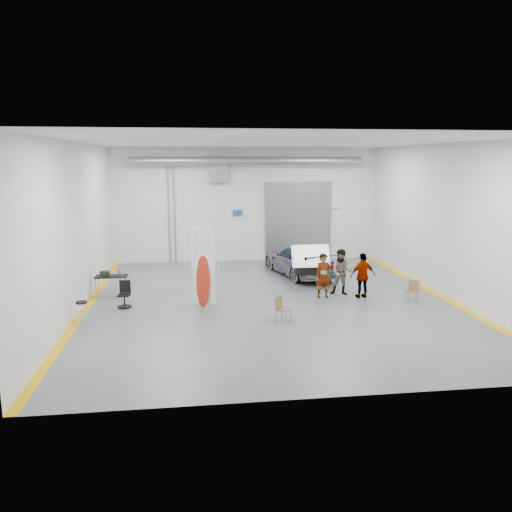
{
  "coord_description": "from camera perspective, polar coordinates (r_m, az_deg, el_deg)",
  "views": [
    {
      "loc": [
        -2.93,
        -18.32,
        5.39
      ],
      "look_at": [
        -0.35,
        1.49,
        1.5
      ],
      "focal_mm": 35.0,
      "sensor_mm": 36.0,
      "label": 1
    }
  ],
  "objects": [
    {
      "name": "person_b",
      "position": [
        20.3,
        9.78,
        -1.83
      ],
      "size": [
        1.1,
        0.98,
        1.86
      ],
      "primitive_type": "imported",
      "rotation": [
        0.0,
        0.0,
        -0.36
      ],
      "color": "slate",
      "rests_on": "ground"
    },
    {
      "name": "person_a",
      "position": [
        19.76,
        7.73,
        -2.25
      ],
      "size": [
        0.66,
        0.45,
        1.78
      ],
      "primitive_type": "imported",
      "rotation": [
        0.0,
        0.0,
        0.04
      ],
      "color": "#8F604E",
      "rests_on": "ground"
    },
    {
      "name": "person_c",
      "position": [
        20.01,
        12.11,
        -2.2
      ],
      "size": [
        1.09,
        0.56,
        1.8
      ],
      "primitive_type": "imported",
      "rotation": [
        0.0,
        0.0,
        3.27
      ],
      "color": "#915B30",
      "rests_on": "ground"
    },
    {
      "name": "sedan_car",
      "position": [
        23.56,
        4.97,
        -0.51
      ],
      "size": [
        3.03,
        5.15,
        1.4
      ],
      "primitive_type": "imported",
      "rotation": [
        0.0,
        0.0,
        3.37
      ],
      "color": "white",
      "rests_on": "ground"
    },
    {
      "name": "folding_chair_far",
      "position": [
        20.07,
        17.35,
        -4.31
      ],
      "size": [
        0.54,
        0.62,
        0.82
      ],
      "rotation": [
        0.0,
        0.0,
        -0.8
      ],
      "color": "brown",
      "rests_on": "ground"
    },
    {
      "name": "work_table",
      "position": [
        20.82,
        -16.38,
        -2.19
      ],
      "size": [
        1.27,
        0.64,
        1.03
      ],
      "rotation": [
        0.0,
        0.0,
        -0.01
      ],
      "color": "gray",
      "rests_on": "ground"
    },
    {
      "name": "surfboard_display",
      "position": [
        18.42,
        -5.78,
        -1.97
      ],
      "size": [
        0.84,
        0.46,
        3.13
      ],
      "rotation": [
        0.0,
        0.0,
        -0.36
      ],
      "color": "white",
      "rests_on": "ground"
    },
    {
      "name": "room_shell",
      "position": [
        20.83,
        1.36,
        7.4
      ],
      "size": [
        14.02,
        16.18,
        6.01
      ],
      "color": "silver",
      "rests_on": "ground"
    },
    {
      "name": "trunk_lid",
      "position": [
        21.36,
        6.23,
        0.24
      ],
      "size": [
        1.63,
        0.99,
        0.04
      ],
      "primitive_type": "cube",
      "color": "silver",
      "rests_on": "sedan_car"
    },
    {
      "name": "folding_chair_near",
      "position": [
        16.87,
        3.14,
        -6.66
      ],
      "size": [
        0.57,
        0.66,
        0.87
      ],
      "rotation": [
        0.0,
        0.0,
        0.86
      ],
      "color": "brown",
      "rests_on": "ground"
    },
    {
      "name": "shop_stool",
      "position": [
        17.59,
        -19.25,
        -6.15
      ],
      "size": [
        0.39,
        0.39,
        0.77
      ],
      "rotation": [
        0.0,
        0.0,
        -0.08
      ],
      "color": "black",
      "rests_on": "ground"
    },
    {
      "name": "office_chair",
      "position": [
        19.08,
        -14.81,
        -4.43
      ],
      "size": [
        0.52,
        0.52,
        0.98
      ],
      "rotation": [
        0.0,
        0.0,
        -0.11
      ],
      "color": "black",
      "rests_on": "ground"
    },
    {
      "name": "ground",
      "position": [
        19.32,
        1.61,
        -5.19
      ],
      "size": [
        16.0,
        16.0,
        0.0
      ],
      "primitive_type": "plane",
      "color": "#55585C",
      "rests_on": "ground"
    }
  ]
}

